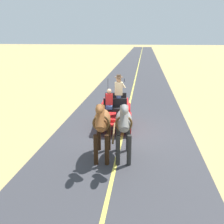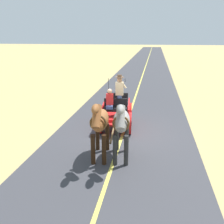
{
  "view_description": "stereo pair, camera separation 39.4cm",
  "coord_description": "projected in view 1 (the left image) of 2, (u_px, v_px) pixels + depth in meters",
  "views": [
    {
      "loc": [
        -0.83,
        10.25,
        4.14
      ],
      "look_at": [
        0.42,
        0.54,
        1.1
      ],
      "focal_mm": 40.09,
      "sensor_mm": 36.0,
      "label": 1
    },
    {
      "loc": [
        -1.22,
        10.19,
        4.14
      ],
      "look_at": [
        0.42,
        0.54,
        1.1
      ],
      "focal_mm": 40.09,
      "sensor_mm": 36.0,
      "label": 2
    }
  ],
  "objects": [
    {
      "name": "ground_plane",
      "position": [
        123.0,
        132.0,
        11.04
      ],
      "size": [
        200.0,
        200.0,
        0.0
      ],
      "primitive_type": "plane",
      "color": "tan"
    },
    {
      "name": "horse_off_side",
      "position": [
        102.0,
        122.0,
        8.36
      ],
      "size": [
        0.7,
        2.14,
        2.21
      ],
      "color": "brown",
      "rests_on": "ground"
    },
    {
      "name": "road_centre_stripe",
      "position": [
        123.0,
        132.0,
        11.03
      ],
      "size": [
        0.12,
        160.0,
        0.0
      ],
      "primitive_type": "cube",
      "color": "#DBCC4C",
      "rests_on": "road_surface"
    },
    {
      "name": "horse_near_side",
      "position": [
        124.0,
        123.0,
        8.33
      ],
      "size": [
        0.7,
        2.14,
        2.21
      ],
      "color": "gray",
      "rests_on": "ground"
    },
    {
      "name": "road_surface",
      "position": [
        123.0,
        132.0,
        11.03
      ],
      "size": [
        5.99,
        160.0,
        0.01
      ],
      "primitive_type": "cube",
      "color": "#38383D",
      "rests_on": "ground"
    },
    {
      "name": "horse_drawn_carriage",
      "position": [
        115.0,
        111.0,
        11.39
      ],
      "size": [
        1.61,
        4.52,
        2.5
      ],
      "color": "red",
      "rests_on": "ground"
    }
  ]
}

